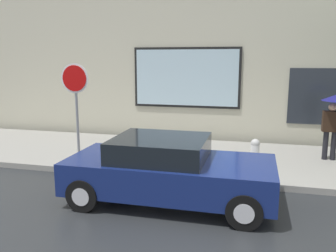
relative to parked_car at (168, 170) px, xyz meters
name	(u,v)px	position (x,y,z in m)	size (l,w,h in m)	color
ground_plane	(208,203)	(0.81, 0.12, -0.67)	(60.00, 60.00, 0.00)	#282B2D
sidewalk	(223,159)	(0.81, 3.12, -0.59)	(20.00, 4.00, 0.15)	gray
building_facade	(232,41)	(0.80, 5.62, 2.81)	(20.00, 0.67, 7.00)	beige
parked_car	(168,170)	(0.00, 0.00, 0.00)	(4.12, 1.94, 1.33)	navy
fire_hydrant	(255,154)	(1.69, 2.24, -0.14)	(0.30, 0.44, 0.76)	white
stop_sign	(76,94)	(-2.85, 1.55, 1.34)	(0.76, 0.10, 2.63)	gray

